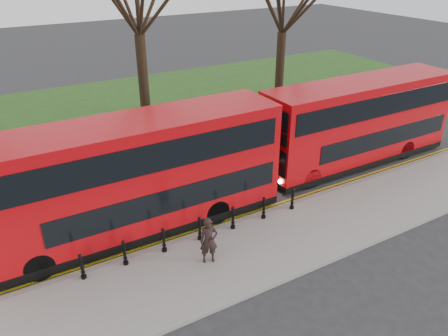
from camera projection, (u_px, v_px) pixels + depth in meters
ground at (189, 225)px, 18.75m from camera, size 120.00×120.00×0.00m
pavement at (224, 262)px, 16.40m from camera, size 60.00×4.00×0.15m
kerb at (200, 235)px, 17.95m from camera, size 60.00×0.25×0.16m
grass_verge at (95, 118)px, 30.33m from camera, size 60.00×18.00×0.06m
hedge at (134, 157)px, 23.83m from camera, size 60.00×0.90×0.80m
yellow_line_outer at (196, 233)px, 18.21m from camera, size 60.00×0.10×0.01m
yellow_line_inner at (194, 230)px, 18.37m from camera, size 60.00×0.10×0.01m
tree_right at (284, 4)px, 28.51m from camera, size 6.46×6.46×10.10m
bollard_row at (200, 229)px, 17.35m from camera, size 9.42×0.15×1.00m
bus_lead at (137, 177)px, 17.45m from camera, size 12.09×2.77×4.81m
bus_rear at (359, 122)px, 23.29m from camera, size 11.42×2.62×4.55m
pedestrian at (209, 241)px, 15.95m from camera, size 0.78×0.63×1.84m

